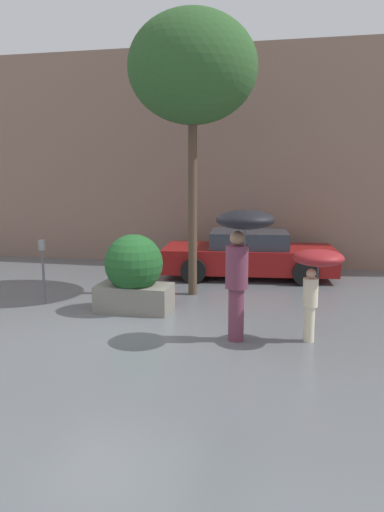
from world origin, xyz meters
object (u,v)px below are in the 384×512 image
at_px(person_child, 316,268).
at_px(parked_car_near, 249,255).
at_px(parking_meter, 43,258).
at_px(planter_box, 134,273).
at_px(person_adult, 242,245).
at_px(street_tree, 193,69).

xyz_separation_m(person_child, parked_car_near, (-1.52, 4.74, -0.63)).
distance_m(parked_car_near, parking_meter, 5.16).
distance_m(planter_box, parked_car_near, 4.05).
bearing_deg(parking_meter, person_adult, -18.58).
height_order(planter_box, street_tree, street_tree).
relative_size(person_child, street_tree, 0.25).
height_order(planter_box, parking_meter, planter_box).
bearing_deg(parking_meter, street_tree, 27.88).
bearing_deg(planter_box, street_tree, 61.86).
bearing_deg(planter_box, parked_car_near, 63.76).
xyz_separation_m(person_child, parking_meter, (-5.23, 1.17, -0.25)).
relative_size(person_child, parking_meter, 1.13).
xyz_separation_m(planter_box, person_adult, (2.19, -1.32, 0.81)).
bearing_deg(person_adult, person_child, 46.74).
distance_m(planter_box, person_child, 3.52).
bearing_deg(person_child, planter_box, -172.86).
bearing_deg(parked_car_near, parking_meter, 127.45).
height_order(planter_box, parked_car_near, planter_box).
bearing_deg(street_tree, person_adult, -63.84).
bearing_deg(street_tree, parked_car_near, 65.15).
relative_size(street_tree, parking_meter, 4.47).
distance_m(planter_box, person_adult, 2.68).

